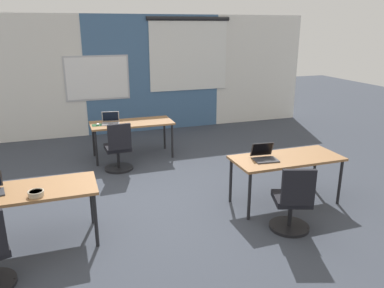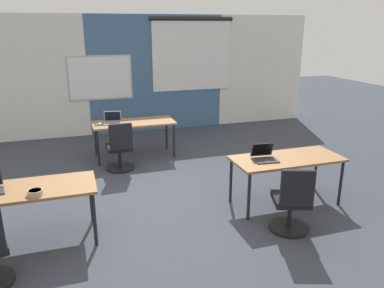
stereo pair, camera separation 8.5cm
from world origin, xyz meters
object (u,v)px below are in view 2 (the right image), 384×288
object	(u,v)px
desk_near_right	(287,162)
snack_bowl	(35,192)
mouse_far_left	(100,124)
desk_far_center	(134,125)
desk_near_left	(26,193)
chair_near_right_inner	(292,205)
laptop_near_right_inner	(265,157)
chair_far_left	(120,151)
laptop_far_left	(113,121)

from	to	relation	value
desk_near_right	snack_bowl	xyz separation A→B (m)	(-3.37, -0.22, 0.10)
snack_bowl	mouse_far_left	bearing A→B (deg)	72.06
desk_far_center	desk_near_left	bearing A→B (deg)	-122.01
mouse_far_left	chair_near_right_inner	bearing A→B (deg)	-59.92
desk_near_right	snack_bowl	world-z (taller)	snack_bowl
laptop_near_right_inner	chair_far_left	world-z (taller)	laptop_near_right_inner
chair_near_right_inner	desk_far_center	bearing A→B (deg)	-49.75
chair_near_right_inner	chair_far_left	bearing A→B (deg)	-39.43
desk_near_left	desk_far_center	distance (m)	3.30
laptop_near_right_inner	desk_far_center	bearing A→B (deg)	122.42
desk_far_center	chair_far_left	xyz separation A→B (m)	(-0.38, -0.68, -0.28)
desk_near_right	snack_bowl	bearing A→B (deg)	-176.23
desk_far_center	laptop_far_left	size ratio (longest dim) A/B	4.27
chair_near_right_inner	chair_far_left	distance (m)	3.37
desk_near_left	snack_bowl	size ratio (longest dim) A/B	9.01
desk_near_right	chair_near_right_inner	bearing A→B (deg)	-115.88
chair_near_right_inner	chair_far_left	xyz separation A→B (m)	(-1.77, 2.87, 0.00)
desk_far_center	mouse_far_left	world-z (taller)	mouse_far_left
desk_near_left	chair_near_right_inner	bearing A→B (deg)	-13.47
desk_near_right	mouse_far_left	size ratio (longest dim) A/B	14.38
desk_near_left	mouse_far_left	world-z (taller)	mouse_far_left
desk_near_right	desk_far_center	bearing A→B (deg)	122.01
desk_near_right	chair_near_right_inner	distance (m)	0.88
desk_near_right	mouse_far_left	bearing A→B (deg)	130.94
chair_far_left	laptop_near_right_inner	bearing A→B (deg)	127.79
laptop_near_right_inner	snack_bowl	xyz separation A→B (m)	(-3.02, -0.24, -0.01)
laptop_far_left	snack_bowl	distance (m)	3.27
chair_near_right_inner	snack_bowl	bearing A→B (deg)	8.97
laptop_near_right_inner	laptop_far_left	xyz separation A→B (m)	(-1.80, 2.80, 0.00)
desk_near_left	snack_bowl	xyz separation A→B (m)	(0.13, -0.22, 0.10)
chair_far_left	snack_bowl	distance (m)	2.68
laptop_near_right_inner	laptop_far_left	size ratio (longest dim) A/B	0.96
desk_near_left	laptop_near_right_inner	distance (m)	3.14
desk_near_left	snack_bowl	world-z (taller)	snack_bowl
snack_bowl	desk_near_right	bearing A→B (deg)	3.77
desk_near_left	chair_far_left	bearing A→B (deg)	57.09
desk_near_right	laptop_far_left	size ratio (longest dim) A/B	4.27
desk_near_left	desk_far_center	bearing A→B (deg)	57.99
laptop_near_right_inner	snack_bowl	world-z (taller)	laptop_near_right_inner
chair_far_left	snack_bowl	xyz separation A→B (m)	(-1.24, -2.34, 0.38)
desk_near_right	mouse_far_left	xyz separation A→B (m)	(-2.41, 2.77, 0.08)
mouse_far_left	desk_near_right	bearing A→B (deg)	-49.06
desk_near_left	chair_near_right_inner	distance (m)	3.24
chair_far_left	desk_far_center	bearing A→B (deg)	-121.53
laptop_far_left	snack_bowl	size ratio (longest dim) A/B	2.11
desk_near_right	chair_near_right_inner	world-z (taller)	chair_near_right_inner
desk_near_left	snack_bowl	bearing A→B (deg)	-60.61
desk_near_right	laptop_near_right_inner	world-z (taller)	laptop_near_right_inner
chair_near_right_inner	laptop_far_left	bearing A→B (deg)	-44.37
laptop_far_left	mouse_far_left	size ratio (longest dim) A/B	3.37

